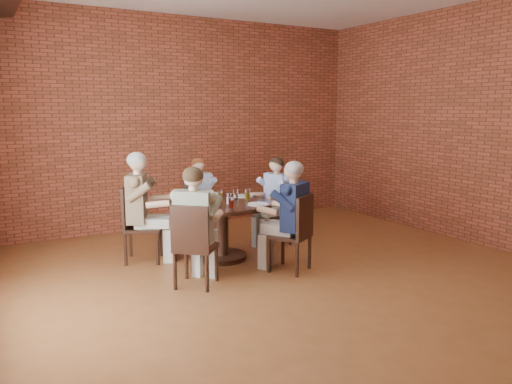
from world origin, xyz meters
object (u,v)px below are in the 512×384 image
chair_a (278,210)px  chair_e (296,230)px  diner_c (142,208)px  chair_c (135,221)px  chair_b (198,208)px  dining_table (221,219)px  smartphone (260,202)px  diner_d (195,227)px  chair_d (193,243)px  diner_e (290,217)px  diner_b (199,200)px  diner_a (275,202)px

chair_a → chair_e: 1.28m
diner_c → chair_e: bearing=-107.7°
chair_c → chair_b: bearing=-37.1°
dining_table → smartphone: size_ratio=8.55×
diner_d → chair_e: 1.24m
diner_c → chair_d: diner_c is taller
diner_e → smartphone: 0.60m
chair_d → smartphone: 1.33m
chair_b → diner_e: size_ratio=0.66×
chair_c → diner_e: diner_e is taller
smartphone → chair_e: bearing=-92.7°
dining_table → diner_d: 1.02m
diner_b → diner_c: diner_c is taller
chair_a → diner_c: bearing=-108.9°
chair_c → chair_e: chair_c is taller
chair_e → diner_e: size_ratio=0.70×
dining_table → chair_a: chair_a is taller
chair_b → diner_c: 1.23m
dining_table → smartphone: bearing=-29.4°
dining_table → diner_b: 0.99m
diner_e → smartphone: bearing=-114.9°
dining_table → smartphone: smartphone is taller
diner_a → diner_d: size_ratio=0.95×
diner_d → smartphone: (1.11, 0.51, 0.10)m
chair_c → chair_e: size_ratio=1.04×
diner_a → diner_d: bearing=-72.9°
diner_a → chair_d: bearing=-72.2°
diner_d → diner_c: bearing=-37.6°
chair_d → smartphone: bearing=-112.5°
diner_a → chair_e: size_ratio=1.34×
diner_e → diner_a: bearing=-143.9°
chair_b → diner_d: bearing=-106.7°
diner_a → diner_b: size_ratio=1.03×
chair_a → diner_a: diner_a is taller
diner_e → chair_b: bearing=-109.9°
diner_b → smartphone: size_ratio=7.85×
diner_a → diner_c: (-1.87, 0.16, 0.07)m
dining_table → chair_e: (0.55, -0.91, -0.02)m
diner_c → diner_e: (1.40, -1.26, -0.03)m
chair_b → chair_c: bearing=-144.6°
diner_b → diner_d: 1.92m
diner_a → dining_table: bearing=-90.0°
dining_table → diner_e: (0.51, -0.84, 0.13)m
diner_b → chair_d: 2.00m
chair_b → chair_e: bearing=-70.8°
chair_a → diner_e: size_ratio=0.67×
dining_table → chair_a: 1.08m
chair_b → chair_e: 2.01m
dining_table → chair_b: 1.06m
chair_b → smartphone: chair_b is taller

